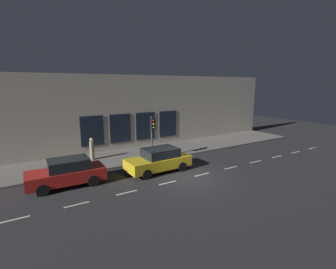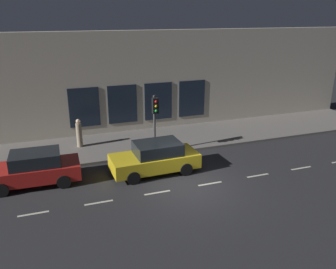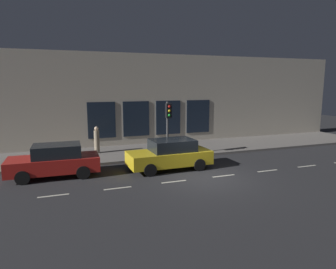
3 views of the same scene
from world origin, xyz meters
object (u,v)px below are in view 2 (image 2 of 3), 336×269
pedestrian_0 (79,134)px  parked_car_0 (34,169)px  parked_car_1 (155,158)px  traffic_light (155,113)px

pedestrian_0 → parked_car_0: bearing=11.2°
parked_car_0 → parked_car_1: same height
pedestrian_0 → parked_car_1: bearing=78.9°
parked_car_0 → pedestrian_0: 4.61m
traffic_light → parked_car_1: traffic_light is taller
parked_car_0 → parked_car_1: size_ratio=0.98×
parked_car_0 → parked_car_1: bearing=-94.9°
parked_car_1 → pedestrian_0: (4.54, 3.21, 0.15)m
traffic_light → parked_car_0: 6.71m
pedestrian_0 → traffic_light: bearing=101.1°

